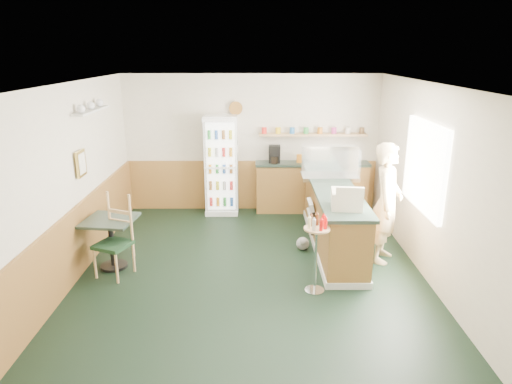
{
  "coord_description": "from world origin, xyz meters",
  "views": [
    {
      "loc": [
        0.07,
        -5.93,
        3.11
      ],
      "look_at": [
        0.09,
        0.6,
        1.08
      ],
      "focal_mm": 32.0,
      "sensor_mm": 36.0,
      "label": 1
    }
  ],
  "objects_px": {
    "drinks_fridge": "(221,165)",
    "display_case": "(330,163)",
    "cafe_chair": "(114,233)",
    "cash_register": "(347,199)",
    "shopkeeper": "(387,203)",
    "condiment_stand": "(316,243)",
    "cafe_table": "(111,234)"
  },
  "relations": [
    {
      "from": "drinks_fridge",
      "to": "display_case",
      "type": "xyz_separation_m",
      "value": [
        1.94,
        -1.12,
        0.31
      ]
    },
    {
      "from": "cafe_chair",
      "to": "cash_register",
      "type": "bearing_deg",
      "value": 22.16
    },
    {
      "from": "display_case",
      "to": "cafe_chair",
      "type": "height_order",
      "value": "display_case"
    },
    {
      "from": "drinks_fridge",
      "to": "cafe_chair",
      "type": "distance_m",
      "value": 2.96
    },
    {
      "from": "cash_register",
      "to": "cafe_chair",
      "type": "relative_size",
      "value": 0.37
    },
    {
      "from": "drinks_fridge",
      "to": "shopkeeper",
      "type": "bearing_deg",
      "value": -39.66
    },
    {
      "from": "cash_register",
      "to": "condiment_stand",
      "type": "xyz_separation_m",
      "value": [
        -0.47,
        -0.54,
        -0.43
      ]
    },
    {
      "from": "cash_register",
      "to": "shopkeeper",
      "type": "bearing_deg",
      "value": 39.69
    },
    {
      "from": "condiment_stand",
      "to": "shopkeeper",
      "type": "bearing_deg",
      "value": 40.06
    },
    {
      "from": "shopkeeper",
      "to": "cafe_chair",
      "type": "xyz_separation_m",
      "value": [
        -4.0,
        -0.42,
        -0.3
      ]
    },
    {
      "from": "display_case",
      "to": "shopkeeper",
      "type": "relative_size",
      "value": 0.52
    },
    {
      "from": "display_case",
      "to": "cafe_chair",
      "type": "bearing_deg",
      "value": -155.76
    },
    {
      "from": "display_case",
      "to": "cash_register",
      "type": "distance_m",
      "value": 1.52
    },
    {
      "from": "cash_register",
      "to": "cafe_table",
      "type": "xyz_separation_m",
      "value": [
        -3.4,
        0.18,
        -0.59
      ]
    },
    {
      "from": "cafe_table",
      "to": "cafe_chair",
      "type": "bearing_deg",
      "value": -57.3
    },
    {
      "from": "cash_register",
      "to": "cafe_chair",
      "type": "bearing_deg",
      "value": -173.47
    },
    {
      "from": "shopkeeper",
      "to": "condiment_stand",
      "type": "relative_size",
      "value": 1.72
    },
    {
      "from": "cafe_table",
      "to": "cafe_chair",
      "type": "relative_size",
      "value": 0.66
    },
    {
      "from": "display_case",
      "to": "shopkeeper",
      "type": "distance_m",
      "value": 1.32
    },
    {
      "from": "display_case",
      "to": "cash_register",
      "type": "height_order",
      "value": "display_case"
    },
    {
      "from": "cafe_table",
      "to": "cafe_chair",
      "type": "height_order",
      "value": "cafe_chair"
    },
    {
      "from": "condiment_stand",
      "to": "cafe_chair",
      "type": "height_order",
      "value": "cafe_chair"
    },
    {
      "from": "shopkeeper",
      "to": "cafe_chair",
      "type": "bearing_deg",
      "value": 119.6
    },
    {
      "from": "display_case",
      "to": "cafe_table",
      "type": "relative_size",
      "value": 1.23
    },
    {
      "from": "cafe_chair",
      "to": "display_case",
      "type": "bearing_deg",
      "value": 46.9
    },
    {
      "from": "drinks_fridge",
      "to": "display_case",
      "type": "height_order",
      "value": "drinks_fridge"
    },
    {
      "from": "cafe_table",
      "to": "cafe_chair",
      "type": "distance_m",
      "value": 0.2
    },
    {
      "from": "drinks_fridge",
      "to": "cash_register",
      "type": "xyz_separation_m",
      "value": [
        1.94,
        -2.64,
        0.16
      ]
    },
    {
      "from": "shopkeeper",
      "to": "drinks_fridge",
      "type": "bearing_deg",
      "value": 73.94
    },
    {
      "from": "cafe_table",
      "to": "condiment_stand",
      "type": "bearing_deg",
      "value": -13.88
    },
    {
      "from": "display_case",
      "to": "cafe_table",
      "type": "bearing_deg",
      "value": -158.64
    },
    {
      "from": "drinks_fridge",
      "to": "display_case",
      "type": "distance_m",
      "value": 2.26
    }
  ]
}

